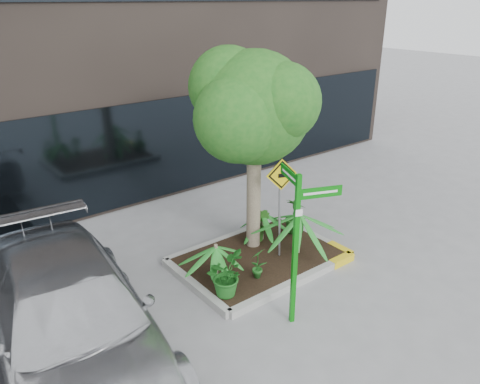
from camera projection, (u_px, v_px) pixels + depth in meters
ground at (261, 271)px, 9.39m from camera, size 80.00×80.00×0.00m
planter at (261, 258)px, 9.68m from camera, size 3.35×2.36×0.15m
tree at (254, 108)px, 8.98m from camera, size 2.85×2.53×4.28m
palm_front at (300, 215)px, 9.46m from camera, size 1.05×1.05×1.17m
palm_left at (216, 247)px, 8.68m from camera, size 0.79×0.79×0.88m
palm_back at (262, 213)px, 10.09m from camera, size 0.77×0.77×0.85m
parked_car at (72, 318)px, 6.79m from camera, size 2.77×5.56×1.55m
shrub_a at (225, 275)px, 8.28m from camera, size 0.99×0.99×0.78m
shrub_b at (295, 215)px, 10.49m from camera, size 0.56×0.56×0.82m
shrub_c at (258, 263)px, 8.81m from camera, size 0.39×0.39×0.63m
shrub_d at (259, 224)px, 10.12m from camera, size 0.60×0.60×0.81m
street_sign_post at (298, 233)px, 7.38m from camera, size 0.74×0.97×2.66m
cattle_sign at (281, 191)px, 9.18m from camera, size 0.61×0.23×2.09m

